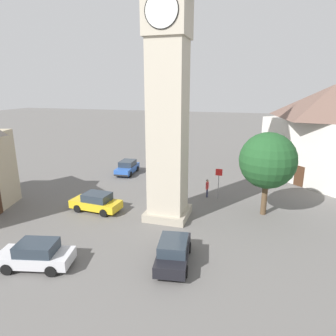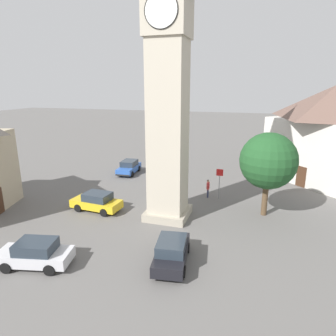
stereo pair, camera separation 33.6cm
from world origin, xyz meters
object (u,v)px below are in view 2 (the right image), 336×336
object	(u,v)px
clock_tower	(168,32)
road_sign	(219,179)
pedestrian	(208,187)
car_white_side	(35,254)
car_silver_kerb	(97,202)
tree	(268,161)
car_red_corner	(129,167)
car_blue_kerb	(172,251)
building_shop_left	(331,134)

from	to	relation	value
clock_tower	road_sign	distance (m)	12.94
clock_tower	pedestrian	world-z (taller)	clock_tower
car_white_side	pedestrian	distance (m)	15.57
car_silver_kerb	tree	xyz separation A→B (m)	(13.11, 3.19, 3.63)
clock_tower	car_red_corner	distance (m)	18.01
car_silver_kerb	car_blue_kerb	bearing A→B (deg)	-34.03
clock_tower	pedestrian	xyz separation A→B (m)	(2.25, 5.11, -12.38)
building_shop_left	road_sign	distance (m)	13.81
building_shop_left	tree	bearing A→B (deg)	-119.51
car_blue_kerb	car_red_corner	world-z (taller)	same
car_red_corner	pedestrian	bearing A→B (deg)	-26.17
car_white_side	car_red_corner	bearing A→B (deg)	98.28
car_red_corner	road_sign	world-z (taller)	road_sign
car_white_side	road_sign	world-z (taller)	road_sign
car_red_corner	car_white_side	xyz separation A→B (m)	(2.72, -18.67, 0.00)
clock_tower	car_white_side	distance (m)	16.12
car_blue_kerb	car_white_side	distance (m)	7.73
car_silver_kerb	car_red_corner	bearing A→B (deg)	100.52
car_blue_kerb	tree	distance (m)	10.64
pedestrian	road_sign	size ratio (longest dim) A/B	0.60
clock_tower	car_blue_kerb	size ratio (longest dim) A/B	5.28
clock_tower	building_shop_left	world-z (taller)	clock_tower
building_shop_left	road_sign	bearing A→B (deg)	-139.37
car_red_corner	tree	distance (m)	17.24
car_blue_kerb	road_sign	world-z (taller)	road_sign
car_silver_kerb	car_white_side	world-z (taller)	same
car_blue_kerb	car_silver_kerb	distance (m)	9.70
car_red_corner	tree	bearing A→B (deg)	-26.44
car_red_corner	building_shop_left	world-z (taller)	building_shop_left
pedestrian	clock_tower	bearing A→B (deg)	-113.76
car_white_side	road_sign	xyz separation A→B (m)	(8.48, 13.53, 1.14)
car_silver_kerb	tree	distance (m)	13.97
clock_tower	car_silver_kerb	world-z (taller)	clock_tower
car_red_corner	pedestrian	distance (m)	11.34
tree	road_sign	distance (m)	5.20
car_silver_kerb	road_sign	size ratio (longest dim) A/B	1.52
car_white_side	tree	xyz separation A→B (m)	(12.38, 11.16, 3.63)
car_white_side	pedestrian	size ratio (longest dim) A/B	2.60
car_blue_kerb	building_shop_left	xyz separation A→B (m)	(11.36, 19.72, 4.39)
car_silver_kerb	building_shop_left	bearing A→B (deg)	36.40
clock_tower	car_white_side	size ratio (longest dim) A/B	5.19
car_silver_kerb	car_white_side	size ratio (longest dim) A/B	0.97
clock_tower	pedestrian	size ratio (longest dim) A/B	13.50
clock_tower	tree	bearing A→B (deg)	19.94
tree	building_shop_left	size ratio (longest dim) A/B	0.47
car_red_corner	road_sign	distance (m)	12.37
pedestrian	road_sign	xyz separation A→B (m)	(1.02, -0.14, 0.89)
car_silver_kerb	building_shop_left	xyz separation A→B (m)	(19.39, 14.29, 4.39)
tree	building_shop_left	world-z (taller)	building_shop_left
building_shop_left	road_sign	world-z (taller)	building_shop_left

